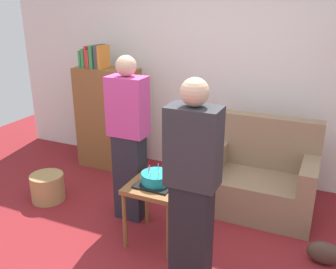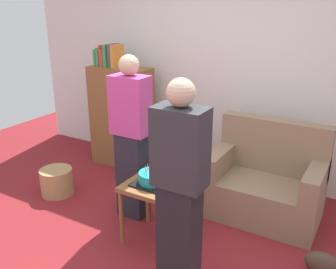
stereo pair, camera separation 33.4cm
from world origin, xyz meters
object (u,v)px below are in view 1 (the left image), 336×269
bookshelf (108,117)px  birthday_cake (156,179)px  handbag (324,253)px  person_blowing_candles (129,140)px  side_table (156,193)px  wicker_basket (48,187)px  person_holding_cake (192,190)px  couch (260,179)px

bookshelf → birthday_cake: bearing=-44.0°
birthday_cake → handbag: birthday_cake is taller
handbag → person_blowing_candles: bearing=-179.5°
side_table → person_blowing_candles: (-0.41, 0.26, 0.35)m
side_table → wicker_basket: 1.46m
birthday_cake → person_holding_cake: size_ratio=0.20×
person_blowing_candles → wicker_basket: person_blowing_candles is taller
wicker_basket → handbag: bearing=2.1°
person_blowing_candles → person_holding_cake: (0.91, -0.70, 0.00)m
couch → wicker_basket: size_ratio=3.06×
side_table → person_blowing_candles: bearing=147.8°
birthday_cake → person_blowing_candles: (-0.41, 0.26, 0.21)m
couch → birthday_cake: couch is taller
bookshelf → side_table: size_ratio=2.76×
person_holding_cake → birthday_cake: bearing=-35.9°
couch → side_table: (-0.73, -0.95, 0.15)m
couch → person_holding_cake: 1.48m
birthday_cake → handbag: bearing=11.1°
side_table → person_blowing_candles: person_blowing_candles is taller
bookshelf → handbag: size_ratio=5.64×
person_holding_cake → handbag: (0.92, 0.71, -0.73)m
bookshelf → wicker_basket: bookshelf is taller
side_table → couch: bearing=52.2°
birthday_cake → wicker_basket: size_ratio=0.89×
bookshelf → handbag: bookshelf is taller
side_table → person_blowing_candles: size_ratio=0.35×
couch → person_holding_cake: bearing=-99.9°
couch → person_holding_cake: person_holding_cake is taller
side_table → handbag: size_ratio=2.05×
birthday_cake → wicker_basket: birthday_cake is taller
side_table → person_holding_cake: person_holding_cake is taller
couch → handbag: (0.68, -0.67, -0.24)m
birthday_cake → person_holding_cake: 0.69m
bookshelf → side_table: (1.28, -1.24, -0.19)m
couch → side_table: couch is taller
birthday_cake → wicker_basket: bearing=173.1°
bookshelf → birthday_cake: bookshelf is taller
bookshelf → person_holding_cake: (1.77, -1.67, 0.15)m
couch → side_table: 1.21m
couch → bookshelf: 2.06m
couch → bookshelf: size_ratio=0.70×
wicker_basket → birthday_cake: bearing=-6.9°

